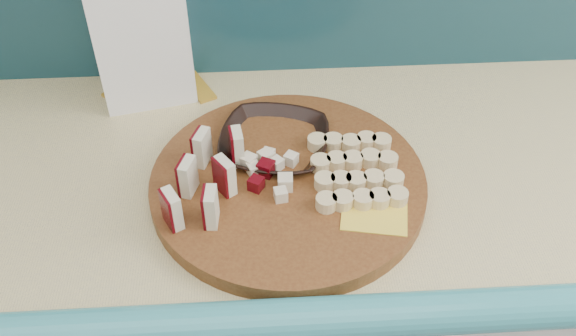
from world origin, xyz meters
The scene contains 9 objects.
kitchen_counter centered at (0.10, 1.50, 0.46)m, with size 2.20×0.63×0.91m.
cutting_board centered at (0.32, 1.44, 0.92)m, with size 0.43×0.43×0.03m, color #4C2510.
apple_wedges centered at (0.19, 1.42, 0.97)m, with size 0.11×0.17×0.06m.
apple_chunks centered at (0.29, 1.44, 0.95)m, with size 0.06×0.08×0.02m.
banana_slices centered at (0.42, 1.44, 0.95)m, with size 0.14×0.16×0.02m.
brown_bowl centered at (0.30, 1.53, 0.93)m, with size 0.18×0.18×0.04m, color black.
flour_bag centered at (0.07, 1.72, 1.05)m, with size 0.16×0.11×0.27m, color white.
sponge centered at (0.44, 1.35, 0.92)m, with size 0.10×0.07×0.03m, color yellow.
banana_peel centered at (0.10, 1.76, 0.91)m, with size 0.22×0.18×0.01m.
Camera 1 is at (0.27, 0.72, 1.63)m, focal length 40.00 mm.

